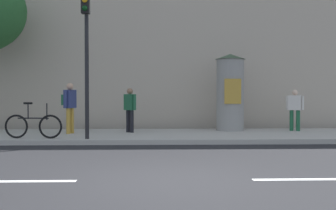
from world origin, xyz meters
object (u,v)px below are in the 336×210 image
Objects in this scene: pedestrian_in_light_jacket at (295,106)px; pedestrian_with_bag at (69,103)px; traffic_light at (86,38)px; poster_column at (230,92)px; pedestrian_with_backpack at (130,107)px; bicycle_leaning at (33,126)px.

pedestrian_with_bag is at bearing -174.38° from pedestrian_in_light_jacket.
traffic_light is 2.58× the size of pedestrian_with_bag.
pedestrian_in_light_jacket is (2.34, -0.26, -0.54)m from poster_column.
pedestrian_with_backpack reaches higher than bicycle_leaning.
pedestrian_with_backpack is 2.06m from pedestrian_with_bag.
poster_column is 1.60× the size of bicycle_leaning.
pedestrian_in_light_jacket reaches higher than bicycle_leaning.
pedestrian_with_bag is at bearing -169.92° from pedestrian_with_backpack.
bicycle_leaning is at bearing -145.30° from pedestrian_with_backpack.
pedestrian_with_backpack is (1.15, 2.19, -2.09)m from traffic_light.
traffic_light reaches higher than pedestrian_with_backpack.
pedestrian_in_light_jacket is at bearing 4.09° from pedestrian_with_backpack.
pedestrian_with_backpack is 0.88× the size of bicycle_leaning.
pedestrian_in_light_jacket is at bearing 15.03° from bicycle_leaning.
bicycle_leaning is at bearing -157.88° from poster_column.
poster_column is at bearing 22.12° from bicycle_leaning.
bicycle_leaning is (-6.45, -2.62, -1.04)m from poster_column.
poster_column is at bearing 10.46° from pedestrian_with_bag.
bicycle_leaning is at bearing -115.87° from pedestrian_with_bag.
traffic_light is 7.89m from pedestrian_in_light_jacket.
pedestrian_with_backpack is at bearing 10.08° from pedestrian_with_bag.
bicycle_leaning is at bearing -164.97° from pedestrian_in_light_jacket.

